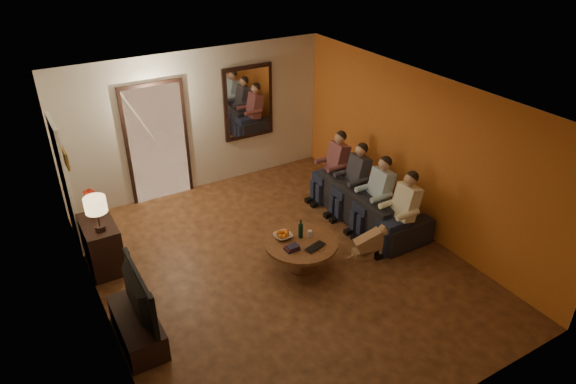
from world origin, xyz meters
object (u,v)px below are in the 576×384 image
person_b (377,197)px  bowl (283,236)px  laptop (318,248)px  sofa (369,202)px  tv_stand (137,327)px  table_lamp (97,214)px  person_d (334,169)px  coffee_table (301,254)px  wine_bottle (301,228)px  tv (131,296)px  person_a (402,214)px  dog (370,241)px  dresser (102,245)px  person_c (354,182)px

person_b → bowl: size_ratio=4.63×
bowl → laptop: bearing=-60.8°
sofa → person_b: size_ratio=1.87×
tv_stand → table_lamp: bearing=90.0°
person_b → person_d: size_ratio=1.00×
coffee_table → wine_bottle: bearing=63.4°
tv → person_a: (4.11, -0.12, -0.09)m
dog → laptop: bearing=-166.6°
person_a → coffee_table: size_ratio=1.11×
dresser → person_c: bearing=-9.0°
sofa → coffee_table: sofa is taller
bowl → wine_bottle: wine_bottle is taller
person_a → coffee_table: person_a is taller
person_b → laptop: (-1.50, -0.54, -0.14)m
tv → coffee_table: bearing=-85.0°
tv_stand → laptop: laptop is taller
tv_stand → coffee_table: bearing=5.0°
coffee_table → wine_bottle: 0.40m
table_lamp → dog: (3.54, -1.61, -0.74)m
tv_stand → wine_bottle: wine_bottle is taller
dresser → person_a: (4.11, -1.85, 0.23)m
person_a → bowl: (-1.78, 0.56, -0.12)m
tv_stand → wine_bottle: 2.61m
person_c → dog: (-0.57, -1.18, -0.32)m
dresser → sofa: dresser is taller
tv_stand → coffee_table: coffee_table is taller
table_lamp → coffee_table: 2.93m
table_lamp → person_a: 4.44m
tv → laptop: bearing=-91.3°
table_lamp → wine_bottle: size_ratio=1.74×
dresser → laptop: (2.61, -1.79, 0.09)m
tv_stand → person_a: (4.11, -0.12, 0.42)m
coffee_table → dresser: bearing=149.0°
dresser → wine_bottle: bearing=-28.9°
tv_stand → sofa: sofa is taller
dresser → coffee_table: dresser is taller
person_b → wine_bottle: 1.55m
coffee_table → sofa: bearing=18.3°
coffee_table → table_lamp: bearing=152.8°
person_d → coffee_table: 2.20m
wine_bottle → tv: bearing=-172.9°
sofa → wine_bottle: (-1.65, -0.46, 0.28)m
dresser → person_d: (4.11, -0.05, 0.23)m
dresser → person_c: size_ratio=0.70×
sofa → laptop: (-1.60, -0.84, 0.13)m
bowl → table_lamp: bearing=155.3°
wine_bottle → bowl: bearing=152.4°
dresser → table_lamp: bearing=-90.0°
tv_stand → dog: size_ratio=1.98×
person_c → person_d: 0.60m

